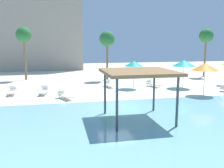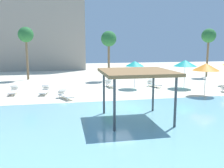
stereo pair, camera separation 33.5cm
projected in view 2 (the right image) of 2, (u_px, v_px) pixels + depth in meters
name	position (u px, v px, depth m)	size (l,w,h in m)	color
ground_plane	(115.00, 106.00, 17.74)	(80.00, 80.00, 0.00)	beige
lagoon_water	(136.00, 130.00, 12.66)	(44.00, 13.50, 0.04)	#7AB7C1
shade_pavilion	(137.00, 74.00, 14.00)	(4.02, 4.02, 2.97)	#42474C
beach_umbrella_teal_0	(135.00, 64.00, 24.54)	(1.91, 1.91, 2.78)	silver
beach_umbrella_teal_3	(185.00, 63.00, 24.78)	(2.34, 2.34, 2.86)	silver
beach_umbrella_orange_4	(206.00, 67.00, 21.02)	(2.29, 2.29, 2.83)	silver
lounge_chair_1	(45.00, 90.00, 21.95)	(0.84, 1.96, 0.74)	white
lounge_chair_2	(65.00, 95.00, 20.09)	(1.38, 1.96, 0.74)	white
lounge_chair_3	(110.00, 84.00, 25.60)	(0.73, 1.93, 0.74)	white
lounge_chair_4	(13.00, 91.00, 21.85)	(0.65, 1.91, 0.74)	white
lounge_chair_6	(154.00, 84.00, 25.75)	(1.09, 1.99, 0.74)	white
palm_tree_0	(26.00, 36.00, 30.15)	(1.90, 1.90, 6.57)	brown
palm_tree_1	(209.00, 37.00, 32.88)	(1.90, 1.90, 6.54)	brown
palm_tree_2	(109.00, 40.00, 29.79)	(1.90, 1.90, 6.06)	brown
hotel_block_0	(29.00, 30.00, 44.79)	(19.65, 11.81, 14.03)	#9E9384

